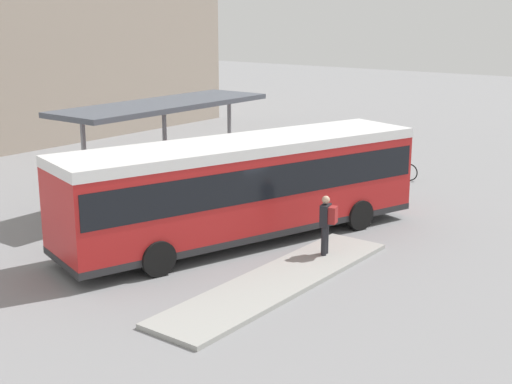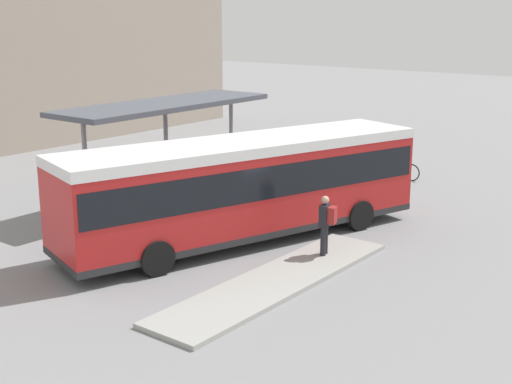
{
  "view_description": "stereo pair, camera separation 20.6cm",
  "coord_description": "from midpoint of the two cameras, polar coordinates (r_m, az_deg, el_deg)",
  "views": [
    {
      "loc": [
        -16.17,
        -12.8,
        6.77
      ],
      "look_at": [
        0.57,
        0.0,
        1.38
      ],
      "focal_mm": 50.0,
      "sensor_mm": 36.0,
      "label": 1
    },
    {
      "loc": [
        -16.04,
        -12.96,
        6.77
      ],
      "look_at": [
        0.57,
        0.0,
        1.38
      ],
      "focal_mm": 50.0,
      "sensor_mm": 36.0,
      "label": 2
    }
  ],
  "objects": [
    {
      "name": "curb_island",
      "position": [
        18.34,
        1.48,
        -7.12
      ],
      "size": [
        8.19,
        1.8,
        0.12
      ],
      "color": "#9E9E99",
      "rests_on": "ground_plane"
    },
    {
      "name": "bicycle_green",
      "position": [
        29.89,
        11.14,
        1.7
      ],
      "size": [
        0.48,
        1.68,
        0.72
      ],
      "rotation": [
        0.0,
        0.0,
        -1.53
      ],
      "color": "black",
      "rests_on": "ground_plane"
    },
    {
      "name": "station_shelter",
      "position": [
        25.69,
        -7.62,
        6.7
      ],
      "size": [
        8.59,
        2.66,
        3.6
      ],
      "color": "#4C515B",
      "rests_on": "ground_plane"
    },
    {
      "name": "city_bus",
      "position": [
        21.22,
        -1.2,
        0.79
      ],
      "size": [
        11.73,
        5.95,
        3.06
      ],
      "rotation": [
        0.0,
        0.0,
        -0.31
      ],
      "color": "red",
      "rests_on": "ground_plane"
    },
    {
      "name": "bicycle_orange",
      "position": [
        30.07,
        9.9,
        1.78
      ],
      "size": [
        0.48,
        1.52,
        0.66
      ],
      "rotation": [
        0.0,
        0.0,
        1.73
      ],
      "color": "black",
      "rests_on": "ground_plane"
    },
    {
      "name": "bicycle_black",
      "position": [
        30.57,
        7.61,
        2.08
      ],
      "size": [
        0.48,
        1.55,
        0.67
      ],
      "rotation": [
        0.0,
        0.0,
        -1.68
      ],
      "color": "black",
      "rests_on": "ground_plane"
    },
    {
      "name": "ground_plane",
      "position": [
        21.7,
        -1.19,
        -3.83
      ],
      "size": [
        120.0,
        120.0,
        0.0
      ],
      "primitive_type": "plane",
      "color": "gray"
    },
    {
      "name": "pedestrian_waiting",
      "position": [
        19.85,
        5.4,
        -2.34
      ],
      "size": [
        0.46,
        0.5,
        1.69
      ],
      "rotation": [
        0.0,
        0.0,
        1.83
      ],
      "color": "#232328",
      "rests_on": "curb_island"
    },
    {
      "name": "bicycle_red",
      "position": [
        30.3,
        8.73,
        1.92
      ],
      "size": [
        0.48,
        1.53,
        0.67
      ],
      "rotation": [
        0.0,
        0.0,
        1.41
      ],
      "color": "black",
      "rests_on": "ground_plane"
    }
  ]
}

